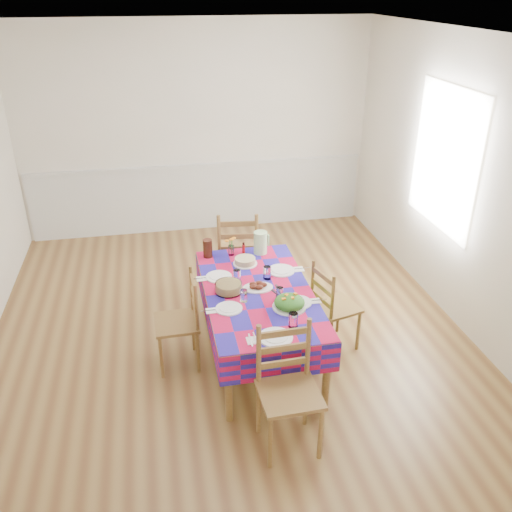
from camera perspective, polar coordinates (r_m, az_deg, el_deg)
The scene contains 23 objects.
room at distance 4.77m, azimuth -3.32°, elevation 5.93°, with size 4.58×5.08×2.78m.
wainscot at distance 7.39m, azimuth -5.91°, elevation 6.43°, with size 4.41×0.06×0.92m.
window_right at distance 5.72m, azimuth 19.21°, elevation 9.63°, with size 1.40×1.40×0.00m, color white.
dining_table at distance 4.73m, azimuth 0.24°, elevation -4.41°, with size 0.92×1.72×0.67m.
setting_near_head at distance 4.14m, azimuth 2.69°, elevation -7.89°, with size 0.42×0.28×0.13m.
setting_left_near at distance 4.47m, azimuth -2.36°, elevation -5.04°, with size 0.41×0.24×0.11m.
setting_left_far at distance 4.87m, azimuth -3.32°, elevation -2.15°, with size 0.43×0.26×0.11m.
setting_right_near at distance 4.54m, azimuth 3.83°, elevation -4.52°, with size 0.42×0.24×0.11m.
setting_right_far at distance 4.95m, azimuth 2.21°, elevation -1.60°, with size 0.47×0.27×0.12m.
meat_platter at distance 4.72m, azimuth 0.17°, elevation -3.21°, with size 0.27×0.19×0.05m.
salad_platter at distance 4.45m, azimuth 3.54°, elevation -4.94°, with size 0.28×0.28×0.12m.
pasta_bowl at distance 4.66m, azimuth -2.90°, elevation -3.32°, with size 0.23×0.23×0.08m.
cake at distance 5.11m, azimuth -1.16°, elevation -0.55°, with size 0.23×0.23×0.06m.
serving_utensils at distance 4.66m, azimuth 2.45°, elevation -3.92°, with size 0.13×0.28×0.01m.
flower_vase at distance 5.27m, azimuth -2.65°, elevation 0.89°, with size 0.12×0.10×0.19m.
hot_sauce at distance 5.30m, azimuth -1.31°, elevation 0.84°, with size 0.03×0.03×0.12m, color #AA0D13.
green_pitcher at distance 5.29m, azimuth 0.47°, elevation 1.43°, with size 0.13×0.13×0.22m, color #BDEFA9.
tea_pitcher at distance 5.24m, azimuth -5.11°, elevation 0.81°, with size 0.09×0.09×0.18m, color #33140B.
name_card at distance 4.02m, azimuth 2.70°, elevation -9.46°, with size 0.07×0.02×0.02m, color white.
chair_near at distance 3.96m, azimuth 3.39°, elevation -13.91°, with size 0.44×0.42×0.96m.
chair_far at distance 5.71m, azimuth -1.94°, elevation 0.19°, with size 0.49×0.47×1.00m.
chair_left at distance 4.76m, azimuth -7.90°, elevation -6.88°, with size 0.38×0.40×0.88m.
chair_right at distance 4.98m, azimuth 8.04°, elevation -5.36°, with size 0.45×0.46×0.85m.
Camera 1 is at (-0.59, -4.42, 3.06)m, focal length 38.00 mm.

